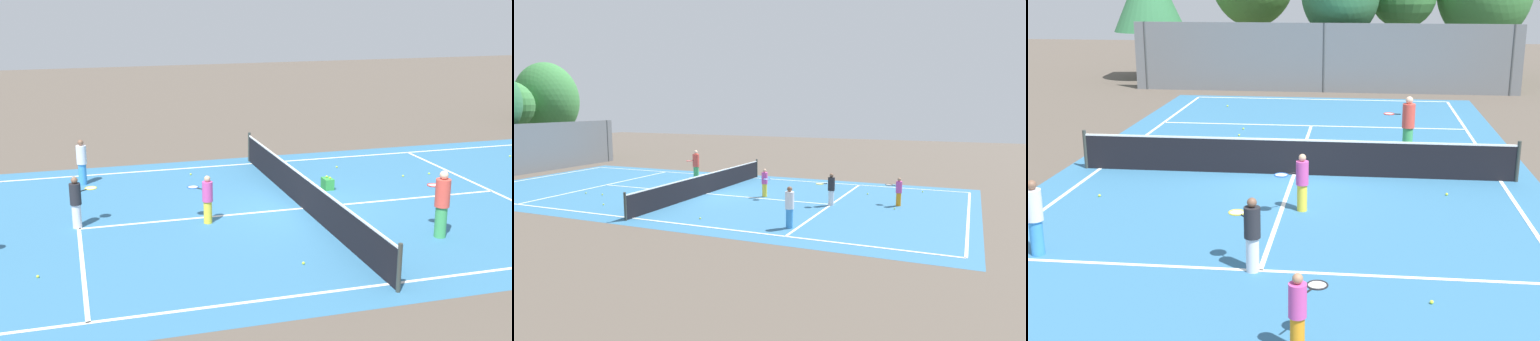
# 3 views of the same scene
# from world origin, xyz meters

# --- Properties ---
(ground_plane) EXTENTS (80.00, 80.00, 0.00)m
(ground_plane) POSITION_xyz_m (0.00, 0.00, 0.00)
(ground_plane) COLOR brown
(court_surface) EXTENTS (13.00, 25.00, 0.01)m
(court_surface) POSITION_xyz_m (0.00, 0.00, 0.00)
(court_surface) COLOR teal
(court_surface) RESTS_ON ground_plane
(tennis_net) EXTENTS (11.90, 0.10, 1.10)m
(tennis_net) POSITION_xyz_m (0.00, 0.00, 0.51)
(tennis_net) COLOR #333833
(tennis_net) RESTS_ON ground_plane
(player_0) EXTENTS (0.96, 0.44, 1.78)m
(player_0) POSITION_xyz_m (3.19, 2.61, 0.92)
(player_0) COLOR #3FA559
(player_0) RESTS_ON ground_plane
(player_2) EXTENTS (0.82, 0.69, 1.35)m
(player_2) POSITION_xyz_m (0.46, -2.97, 0.70)
(player_2) COLOR yellow
(player_2) RESTS_ON ground_plane
(player_3) EXTENTS (0.32, 0.32, 1.51)m
(player_3) POSITION_xyz_m (-4.40, -6.12, 0.77)
(player_3) COLOR #388CD8
(player_3) RESTS_ON ground_plane
(player_4) EXTENTS (0.74, 0.81, 1.42)m
(player_4) POSITION_xyz_m (-0.14, -6.41, 0.74)
(player_4) COLOR silver
(player_4) RESTS_ON ground_plane
(ball_crate) EXTENTS (0.45, 0.30, 0.43)m
(ball_crate) POSITION_xyz_m (-1.68, 1.44, 0.18)
(ball_crate) COLOR green
(ball_crate) RESTS_ON ground_plane
(tennis_ball_1) EXTENTS (0.07, 0.07, 0.07)m
(tennis_ball_1) POSITION_xyz_m (-2.33, 4.50, 0.03)
(tennis_ball_1) COLOR #CCE533
(tennis_ball_1) RESTS_ON ground_plane
(tennis_ball_2) EXTENTS (0.07, 0.07, 0.07)m
(tennis_ball_2) POSITION_xyz_m (3.94, -1.42, 0.03)
(tennis_ball_2) COLOR #CCE533
(tennis_ball_2) RESTS_ON ground_plane
(tennis_ball_3) EXTENTS (0.07, 0.07, 0.07)m
(tennis_ball_3) POSITION_xyz_m (-4.09, 2.78, 0.03)
(tennis_ball_3) COLOR #CCE533
(tennis_ball_3) RESTS_ON ground_plane
(tennis_ball_4) EXTENTS (0.07, 0.07, 0.07)m
(tennis_ball_4) POSITION_xyz_m (-4.57, -2.48, 0.03)
(tennis_ball_4) COLOR #CCE533
(tennis_ball_4) RESTS_ON ground_plane
(tennis_ball_5) EXTENTS (0.07, 0.07, 0.07)m
(tennis_ball_5) POSITION_xyz_m (-3.77, 9.84, 0.03)
(tennis_ball_5) COLOR #CCE533
(tennis_ball_5) RESTS_ON ground_plane
(tennis_ball_6) EXTENTS (0.07, 0.07, 0.07)m
(tennis_ball_6) POSITION_xyz_m (3.01, -7.39, 0.03)
(tennis_ball_6) COLOR #CCE533
(tennis_ball_6) RESTS_ON ground_plane
(tennis_ball_8) EXTENTS (0.07, 0.07, 0.07)m
(tennis_ball_8) POSITION_xyz_m (-2.36, 5.52, 0.03)
(tennis_ball_8) COLOR #CCE533
(tennis_ball_8) RESTS_ON ground_plane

